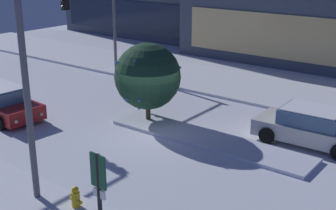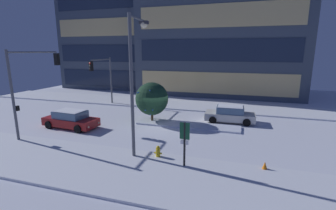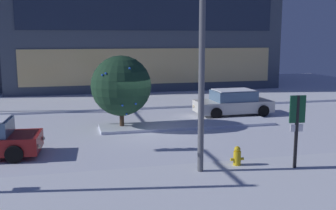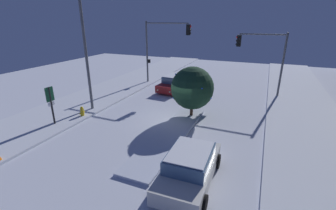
{
  "view_description": "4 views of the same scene",
  "coord_description": "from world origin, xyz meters",
  "px_view_note": "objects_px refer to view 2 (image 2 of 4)",
  "views": [
    {
      "loc": [
        11.89,
        -14.47,
        7.53
      ],
      "look_at": [
        0.96,
        -0.09,
        1.44
      ],
      "focal_mm": 49.52,
      "sensor_mm": 36.0,
      "label": 1
    },
    {
      "loc": [
        6.85,
        -19.23,
        6.39
      ],
      "look_at": [
        1.1,
        -0.62,
        2.03
      ],
      "focal_mm": 25.89,
      "sensor_mm": 36.0,
      "label": 2
    },
    {
      "loc": [
        -3.29,
        -19.03,
        4.58
      ],
      "look_at": [
        1.23,
        -0.29,
        1.3
      ],
      "focal_mm": 43.41,
      "sensor_mm": 36.0,
      "label": 3
    },
    {
      "loc": [
        14.05,
        5.32,
        6.63
      ],
      "look_at": [
        0.5,
        -0.42,
        1.2
      ],
      "focal_mm": 24.84,
      "sensor_mm": 36.0,
      "label": 4
    }
  ],
  "objects_px": {
    "car_far": "(230,114)",
    "parking_info_sign": "(185,139)",
    "traffic_light_corner_near_left": "(32,77)",
    "decorated_tree_median": "(152,99)",
    "car_near": "(71,119)",
    "traffic_light_corner_far_left": "(103,73)",
    "construction_cone": "(265,166)",
    "street_lamp_arched": "(135,68)",
    "fire_hydrant": "(158,152)"
  },
  "relations": [
    {
      "from": "traffic_light_corner_near_left",
      "to": "parking_info_sign",
      "type": "distance_m",
      "value": 12.92
    },
    {
      "from": "traffic_light_corner_near_left",
      "to": "street_lamp_arched",
      "type": "xyz_separation_m",
      "value": [
        9.1,
        -1.22,
        0.94
      ]
    },
    {
      "from": "traffic_light_corner_near_left",
      "to": "fire_hydrant",
      "type": "height_order",
      "value": "traffic_light_corner_near_left"
    },
    {
      "from": "fire_hydrant",
      "to": "street_lamp_arched",
      "type": "bearing_deg",
      "value": 166.08
    },
    {
      "from": "car_far",
      "to": "street_lamp_arched",
      "type": "height_order",
      "value": "street_lamp_arched"
    },
    {
      "from": "street_lamp_arched",
      "to": "parking_info_sign",
      "type": "distance_m",
      "value": 5.09
    },
    {
      "from": "construction_cone",
      "to": "car_far",
      "type": "bearing_deg",
      "value": 104.55
    },
    {
      "from": "traffic_light_corner_near_left",
      "to": "fire_hydrant",
      "type": "relative_size",
      "value": 7.96
    },
    {
      "from": "car_near",
      "to": "street_lamp_arched",
      "type": "bearing_deg",
      "value": -18.49
    },
    {
      "from": "traffic_light_corner_far_left",
      "to": "traffic_light_corner_near_left",
      "type": "distance_m",
      "value": 9.71
    },
    {
      "from": "car_far",
      "to": "car_near",
      "type": "bearing_deg",
      "value": 22.2
    },
    {
      "from": "street_lamp_arched",
      "to": "fire_hydrant",
      "type": "relative_size",
      "value": 10.3
    },
    {
      "from": "traffic_light_corner_far_left",
      "to": "fire_hydrant",
      "type": "height_order",
      "value": "traffic_light_corner_far_left"
    },
    {
      "from": "car_far",
      "to": "construction_cone",
      "type": "height_order",
      "value": "car_far"
    },
    {
      "from": "car_near",
      "to": "parking_info_sign",
      "type": "bearing_deg",
      "value": -17.18
    },
    {
      "from": "traffic_light_corner_far_left",
      "to": "street_lamp_arched",
      "type": "relative_size",
      "value": 0.67
    },
    {
      "from": "car_near",
      "to": "traffic_light_corner_far_left",
      "type": "distance_m",
      "value": 8.5
    },
    {
      "from": "car_far",
      "to": "traffic_light_corner_near_left",
      "type": "xyz_separation_m",
      "value": [
        -14.3,
        -7.68,
        3.75
      ]
    },
    {
      "from": "car_far",
      "to": "construction_cone",
      "type": "relative_size",
      "value": 8.28
    },
    {
      "from": "traffic_light_corner_near_left",
      "to": "decorated_tree_median",
      "type": "xyz_separation_m",
      "value": [
        7.48,
        5.61,
        -2.3
      ]
    },
    {
      "from": "traffic_light_corner_far_left",
      "to": "construction_cone",
      "type": "xyz_separation_m",
      "value": [
        16.65,
        -11.07,
        -3.67
      ]
    },
    {
      "from": "construction_cone",
      "to": "traffic_light_corner_near_left",
      "type": "bearing_deg",
      "value": 175.27
    },
    {
      "from": "fire_hydrant",
      "to": "car_far",
      "type": "bearing_deg",
      "value": 68.21
    },
    {
      "from": "decorated_tree_median",
      "to": "construction_cone",
      "type": "height_order",
      "value": "decorated_tree_median"
    },
    {
      "from": "fire_hydrant",
      "to": "parking_info_sign",
      "type": "height_order",
      "value": "parking_info_sign"
    },
    {
      "from": "fire_hydrant",
      "to": "decorated_tree_median",
      "type": "relative_size",
      "value": 0.22
    },
    {
      "from": "traffic_light_corner_far_left",
      "to": "traffic_light_corner_near_left",
      "type": "height_order",
      "value": "traffic_light_corner_near_left"
    },
    {
      "from": "traffic_light_corner_far_left",
      "to": "parking_info_sign",
      "type": "xyz_separation_m",
      "value": [
        12.4,
        -12.0,
        -2.25
      ]
    },
    {
      "from": "street_lamp_arched",
      "to": "parking_info_sign",
      "type": "relative_size",
      "value": 3.19
    },
    {
      "from": "street_lamp_arched",
      "to": "car_near",
      "type": "bearing_deg",
      "value": 62.96
    },
    {
      "from": "car_near",
      "to": "car_far",
      "type": "distance_m",
      "value": 14.02
    },
    {
      "from": "parking_info_sign",
      "to": "traffic_light_corner_near_left",
      "type": "bearing_deg",
      "value": 83.51
    },
    {
      "from": "car_far",
      "to": "traffic_light_corner_far_left",
      "type": "relative_size",
      "value": 0.81
    },
    {
      "from": "traffic_light_corner_far_left",
      "to": "construction_cone",
      "type": "relative_size",
      "value": 10.23
    },
    {
      "from": "car_far",
      "to": "parking_info_sign",
      "type": "relative_size",
      "value": 1.73
    },
    {
      "from": "fire_hydrant",
      "to": "parking_info_sign",
      "type": "xyz_separation_m",
      "value": [
        1.8,
        -0.73,
        1.29
      ]
    },
    {
      "from": "car_near",
      "to": "decorated_tree_median",
      "type": "relative_size",
      "value": 1.33
    },
    {
      "from": "traffic_light_corner_near_left",
      "to": "car_far",
      "type": "bearing_deg",
      "value": -61.76
    },
    {
      "from": "car_far",
      "to": "parking_info_sign",
      "type": "xyz_separation_m",
      "value": [
        -1.9,
        -9.99,
        0.97
      ]
    },
    {
      "from": "traffic_light_corner_near_left",
      "to": "traffic_light_corner_far_left",
      "type": "bearing_deg",
      "value": 0.01
    },
    {
      "from": "car_far",
      "to": "parking_info_sign",
      "type": "distance_m",
      "value": 10.22
    },
    {
      "from": "car_far",
      "to": "traffic_light_corner_far_left",
      "type": "xyz_separation_m",
      "value": [
        -14.3,
        2.01,
        3.23
      ]
    },
    {
      "from": "car_far",
      "to": "parking_info_sign",
      "type": "height_order",
      "value": "parking_info_sign"
    },
    {
      "from": "car_far",
      "to": "fire_hydrant",
      "type": "xyz_separation_m",
      "value": [
        -3.7,
        -9.27,
        -0.32
      ]
    },
    {
      "from": "traffic_light_corner_far_left",
      "to": "street_lamp_arched",
      "type": "xyz_separation_m",
      "value": [
        9.1,
        -10.91,
        1.46
      ]
    },
    {
      "from": "traffic_light_corner_near_left",
      "to": "construction_cone",
      "type": "distance_m",
      "value": 17.23
    },
    {
      "from": "traffic_light_corner_far_left",
      "to": "parking_info_sign",
      "type": "bearing_deg",
      "value": 45.93
    },
    {
      "from": "parking_info_sign",
      "to": "construction_cone",
      "type": "xyz_separation_m",
      "value": [
        4.25,
        0.94,
        -1.41
      ]
    },
    {
      "from": "car_near",
      "to": "decorated_tree_median",
      "type": "xyz_separation_m",
      "value": [
        5.98,
        3.63,
        1.45
      ]
    },
    {
      "from": "traffic_light_corner_near_left",
      "to": "car_near",
      "type": "bearing_deg",
      "value": -37.2
    }
  ]
}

